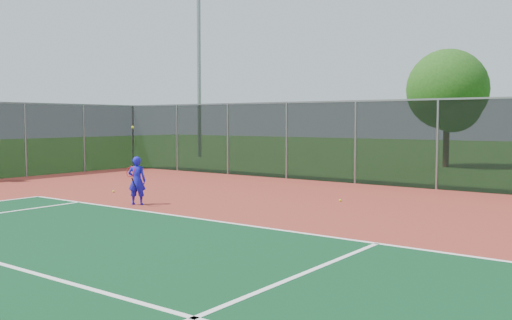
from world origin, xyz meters
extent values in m
plane|color=#275B1A|center=(0.00, 0.00, 0.00)|extent=(120.00, 120.00, 0.00)
cube|color=maroon|center=(0.00, 2.00, 0.01)|extent=(30.00, 20.00, 0.02)
cube|color=white|center=(2.00, 3.00, 0.03)|extent=(22.00, 0.10, 0.00)
cube|color=white|center=(2.00, -2.00, 0.03)|extent=(18.00, 0.10, 0.00)
cube|color=black|center=(0.00, 12.00, 1.52)|extent=(30.00, 0.04, 3.00)
cube|color=gray|center=(0.00, 12.00, 3.02)|extent=(30.00, 0.06, 0.06)
imported|color=#1C16D5|center=(-5.38, 3.69, 0.68)|extent=(0.58, 0.52, 1.33)
cylinder|color=black|center=(-5.23, 3.44, 0.66)|extent=(0.03, 0.15, 0.27)
torus|color=#A51414|center=(-5.23, 3.34, 0.96)|extent=(0.30, 0.13, 0.29)
sphere|color=#D1E71A|center=(-5.63, 3.79, 2.13)|extent=(0.07, 0.07, 0.07)
sphere|color=#D1E71A|center=(-7.30, 5.23, 0.06)|extent=(0.07, 0.07, 0.07)
sphere|color=#D1E71A|center=(-1.21, 7.54, 0.06)|extent=(0.07, 0.07, 0.07)
sphere|color=#D1E71A|center=(-7.99, 5.02, 0.06)|extent=(0.07, 0.07, 0.07)
cylinder|color=gray|center=(-17.80, 19.90, 6.00)|extent=(0.24, 0.24, 11.99)
cylinder|color=#3B2515|center=(-2.81, 21.49, 1.11)|extent=(0.30, 0.30, 2.23)
sphere|color=#1C4813|center=(-2.81, 21.49, 3.84)|extent=(3.96, 3.96, 3.96)
sphere|color=#1C4813|center=(-2.41, 21.19, 3.10)|extent=(2.72, 2.72, 2.72)
camera|label=1|loc=(6.44, -6.76, 2.32)|focal=40.00mm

